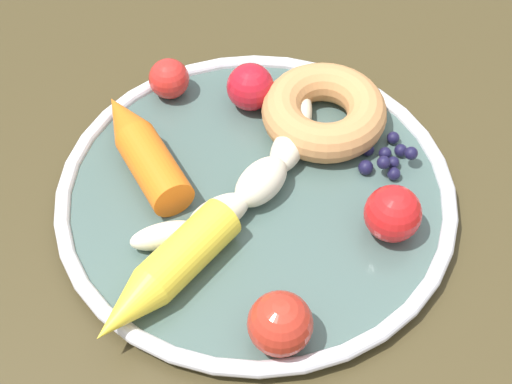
% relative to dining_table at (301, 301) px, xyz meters
% --- Properties ---
extents(dining_table, '(1.27, 0.78, 0.75)m').
position_rel_dining_table_xyz_m(dining_table, '(0.00, 0.00, 0.00)').
color(dining_table, '#3F351C').
rests_on(dining_table, ground_plane).
extents(plate, '(0.31, 0.31, 0.02)m').
position_rel_dining_table_xyz_m(plate, '(-0.04, 0.04, 0.10)').
color(plate, '#435B55').
rests_on(plate, dining_table).
extents(banana, '(0.14, 0.17, 0.03)m').
position_rel_dining_table_xyz_m(banana, '(-0.04, 0.04, 0.11)').
color(banana, beige).
rests_on(banana, plate).
extents(carrot_orange, '(0.09, 0.12, 0.03)m').
position_rel_dining_table_xyz_m(carrot_orange, '(-0.13, 0.07, 0.12)').
color(carrot_orange, orange).
rests_on(carrot_orange, plate).
extents(carrot_yellow, '(0.11, 0.12, 0.03)m').
position_rel_dining_table_xyz_m(carrot_yellow, '(-0.10, -0.05, 0.12)').
color(carrot_yellow, yellow).
rests_on(carrot_yellow, plate).
extents(donut, '(0.13, 0.13, 0.03)m').
position_rel_dining_table_xyz_m(donut, '(0.02, 0.11, 0.12)').
color(donut, tan).
rests_on(donut, plate).
extents(blueberry_pile, '(0.05, 0.05, 0.02)m').
position_rel_dining_table_xyz_m(blueberry_pile, '(0.07, 0.07, 0.11)').
color(blueberry_pile, '#191638').
rests_on(blueberry_pile, plate).
extents(tomato_near, '(0.03, 0.03, 0.03)m').
position_rel_dining_table_xyz_m(tomato_near, '(-0.11, 0.15, 0.12)').
color(tomato_near, red).
rests_on(tomato_near, plate).
extents(tomato_mid, '(0.04, 0.04, 0.04)m').
position_rel_dining_table_xyz_m(tomato_mid, '(-0.02, -0.09, 0.12)').
color(tomato_mid, red).
rests_on(tomato_mid, plate).
extents(tomato_far, '(0.04, 0.04, 0.04)m').
position_rel_dining_table_xyz_m(tomato_far, '(-0.04, 0.13, 0.12)').
color(tomato_far, red).
rests_on(tomato_far, plate).
extents(tomato_extra, '(0.04, 0.04, 0.04)m').
position_rel_dining_table_xyz_m(tomato_extra, '(0.06, -0.00, 0.12)').
color(tomato_extra, red).
rests_on(tomato_extra, plate).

